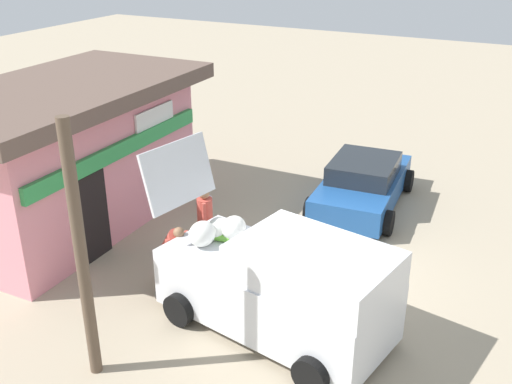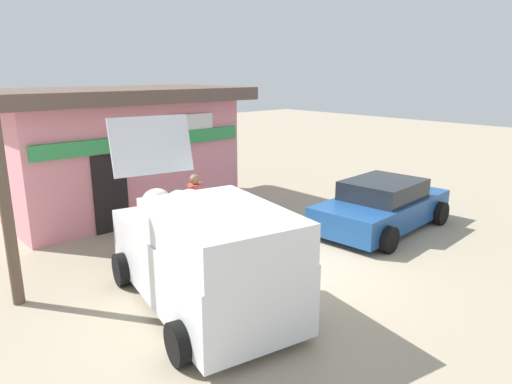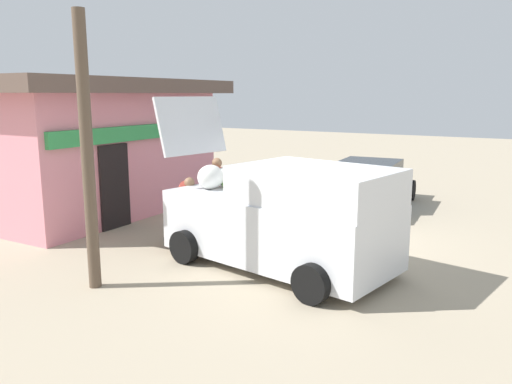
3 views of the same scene
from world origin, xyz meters
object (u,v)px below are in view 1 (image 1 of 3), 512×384
(delivery_van, at_px, (281,285))
(customer_bending, at_px, (172,250))
(parked_sedan, at_px, (363,184))
(vendor_standing, at_px, (205,219))
(paint_bucket, at_px, (206,203))
(storefront_bar, at_px, (69,154))
(unloaded_banana_pile, at_px, (173,272))

(delivery_van, distance_m, customer_bending, 2.56)
(parked_sedan, bearing_deg, vendor_standing, 152.81)
(paint_bucket, bearing_deg, parked_sedan, -59.50)
(storefront_bar, xyz_separation_m, parked_sedan, (4.27, -5.99, -1.24))
(delivery_van, height_order, paint_bucket, delivery_van)
(parked_sedan, relative_size, customer_bending, 2.88)
(delivery_van, bearing_deg, parked_sedan, 3.36)
(delivery_van, distance_m, parked_sedan, 5.91)
(delivery_van, height_order, vendor_standing, delivery_van)
(paint_bucket, bearing_deg, vendor_standing, -148.46)
(parked_sedan, distance_m, unloaded_banana_pile, 5.89)
(storefront_bar, xyz_separation_m, customer_bending, (-1.32, -3.79, -0.97))
(storefront_bar, distance_m, paint_bucket, 3.66)
(customer_bending, bearing_deg, storefront_bar, 70.82)
(vendor_standing, height_order, paint_bucket, vendor_standing)
(unloaded_banana_pile, xyz_separation_m, paint_bucket, (3.29, 1.20, -0.02))
(vendor_standing, relative_size, unloaded_banana_pile, 2.46)
(unloaded_banana_pile, bearing_deg, parked_sedan, -23.64)
(parked_sedan, xyz_separation_m, unloaded_banana_pile, (-5.38, 2.36, -0.42))
(paint_bucket, bearing_deg, customer_bending, -158.65)
(parked_sedan, height_order, customer_bending, customer_bending)
(storefront_bar, height_order, customer_bending, storefront_bar)
(vendor_standing, relative_size, customer_bending, 1.17)
(vendor_standing, bearing_deg, storefront_bar, 89.56)
(vendor_standing, bearing_deg, paint_bucket, 31.54)
(customer_bending, bearing_deg, paint_bucket, 21.35)
(delivery_van, xyz_separation_m, unloaded_banana_pile, (0.50, 2.70, -0.79))
(delivery_van, height_order, unloaded_banana_pile, delivery_van)
(unloaded_banana_pile, distance_m, paint_bucket, 3.50)
(customer_bending, relative_size, unloaded_banana_pile, 2.11)
(parked_sedan, bearing_deg, delivery_van, -176.64)
(parked_sedan, height_order, paint_bucket, parked_sedan)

